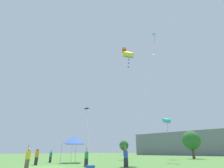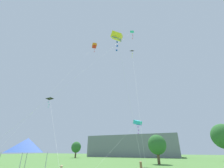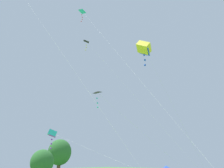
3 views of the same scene
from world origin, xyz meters
name	(u,v)px [view 1 (image 1 of 3)]	position (x,y,z in m)	size (l,w,h in m)	color
ground_plane	(47,167)	(0.00, 0.00, 0.00)	(220.00, 220.00, 0.00)	#4C7A38
distant_building	(184,144)	(-11.27, 63.40, 4.17)	(37.01, 12.87, 8.34)	slate
tree_near_right	(191,140)	(3.16, 30.28, 3.55)	(3.64, 3.28, 5.50)	brown
tree_far_left	(124,145)	(-28.26, 46.66, 3.54)	(3.63, 3.27, 5.48)	brown
festival_tent	(75,140)	(-4.08, 5.83, 2.90)	(2.62, 2.62, 3.45)	#B7B7BC
cooler_box	(90,168)	(5.35, 0.73, 0.20)	(0.62, 0.44, 0.41)	blue
person_yellow_shirt	(28,157)	(0.62, -2.26, 0.95)	(0.40, 0.40, 1.96)	brown
person_green_shirt	(86,157)	(1.83, 3.21, 0.89)	(0.38, 0.38, 1.83)	#282833
person_orange_shirt	(37,156)	(-3.84, 0.65, 0.91)	(0.40, 0.40, 1.70)	#282833
person_teal_shirt	(51,156)	(-6.62, 3.93, 0.83)	(0.35, 0.35, 1.71)	#282833
person_blue_shirt	(126,157)	(5.48, 5.12, 0.96)	(0.41, 0.41, 1.98)	#282833
kite_yellow_box_0	(128,55)	(2.17, 10.63, 16.01)	(4.36, 6.07, 16.97)	silver
kite_black_delta_1	(153,55)	(1.81, 19.83, 20.07)	(4.45, 15.55, 20.63)	silver
kite_cyan_box_2	(167,121)	(0.73, 24.85, 7.28)	(2.18, 22.85, 7.86)	silver
kite_cyan_delta_3	(154,35)	(1.74, 21.06, 25.86)	(6.55, 21.27, 26.55)	silver
kite_orange_box_4	(124,50)	(-9.76, 24.83, 28.56)	(4.23, 22.31, 29.18)	silver
kite_black_delta_5	(87,109)	(-6.39, 9.54, 8.27)	(8.93, 6.41, 8.57)	silver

